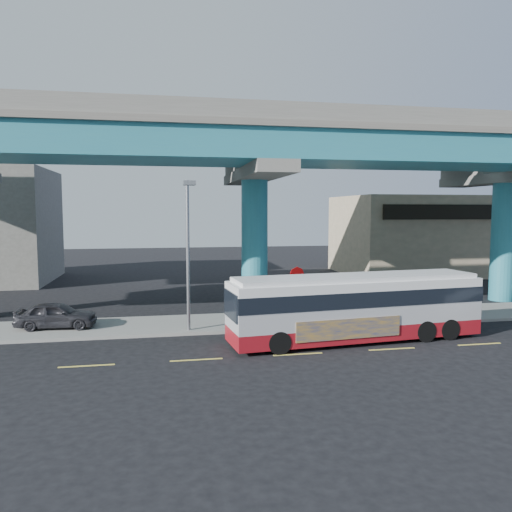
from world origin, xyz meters
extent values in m
plane|color=black|center=(0.00, 0.00, 0.00)|extent=(120.00, 120.00, 0.00)
cube|color=gray|center=(0.00, 5.50, 0.07)|extent=(70.00, 4.00, 0.15)
cube|color=#D8C64C|center=(-8.00, -0.30, 0.01)|extent=(2.00, 0.12, 0.01)
cube|color=#D8C64C|center=(-4.00, -0.30, 0.01)|extent=(2.00, 0.12, 0.01)
cube|color=#D8C64C|center=(0.00, -0.30, 0.01)|extent=(2.00, 0.12, 0.01)
cube|color=#D8C64C|center=(4.00, -0.30, 0.01)|extent=(2.00, 0.12, 0.01)
cube|color=#D8C64C|center=(8.00, -0.30, 0.01)|extent=(2.00, 0.12, 0.01)
cylinder|color=teal|center=(0.00, 9.00, 3.70)|extent=(1.50, 1.50, 7.40)
cube|color=gray|center=(0.00, 9.00, 7.70)|extent=(2.00, 12.00, 0.60)
cube|color=gray|center=(0.00, 12.50, 8.60)|extent=(1.80, 5.00, 1.20)
cylinder|color=teal|center=(16.00, 9.00, 3.70)|extent=(1.50, 1.50, 7.40)
cube|color=gray|center=(16.00, 9.00, 7.70)|extent=(2.00, 12.00, 0.60)
cube|color=gray|center=(16.00, 12.50, 8.60)|extent=(1.80, 5.00, 1.20)
cube|color=teal|center=(0.00, 5.50, 8.70)|extent=(52.00, 5.00, 1.40)
cube|color=gray|center=(0.00, 5.50, 9.55)|extent=(52.00, 5.40, 0.30)
cube|color=gray|center=(0.00, 3.00, 10.10)|extent=(52.00, 0.25, 0.80)
cube|color=gray|center=(0.00, 8.00, 10.10)|extent=(52.00, 0.25, 0.80)
cube|color=teal|center=(0.00, 12.50, 9.90)|extent=(52.00, 5.00, 1.40)
cube|color=gray|center=(0.00, 12.50, 10.75)|extent=(52.00, 5.40, 0.30)
cube|color=gray|center=(0.00, 10.00, 11.30)|extent=(52.00, 0.25, 0.80)
cube|color=gray|center=(0.00, 15.00, 11.30)|extent=(52.00, 0.25, 0.80)
cube|color=tan|center=(18.00, 23.00, 3.50)|extent=(14.00, 10.00, 7.00)
cube|color=black|center=(18.00, 17.90, 5.60)|extent=(12.00, 0.25, 1.20)
cube|color=maroon|center=(3.05, 1.29, 0.51)|extent=(11.34, 3.48, 0.65)
cube|color=silver|center=(3.05, 1.29, 1.53)|extent=(11.34, 3.48, 1.40)
cube|color=black|center=(3.05, 1.29, 2.00)|extent=(11.41, 3.53, 0.65)
cube|color=silver|center=(3.05, 1.29, 2.51)|extent=(11.34, 3.48, 0.37)
cube|color=silver|center=(3.05, 1.29, 2.79)|extent=(10.92, 3.19, 0.19)
cube|color=black|center=(8.63, 1.85, 1.86)|extent=(0.27, 2.12, 1.12)
cube|color=black|center=(-2.52, 0.73, 1.86)|extent=(0.27, 2.12, 1.12)
cube|color=navy|center=(2.25, -0.01, 0.86)|extent=(4.63, 0.52, 0.84)
cylinder|color=black|center=(-0.73, -0.16, 0.47)|extent=(0.95, 0.37, 0.93)
cylinder|color=black|center=(-0.94, 1.96, 0.47)|extent=(0.95, 0.37, 0.93)
cylinder|color=black|center=(5.94, 0.51, 0.47)|extent=(0.95, 0.37, 0.93)
cylinder|color=black|center=(5.72, 2.64, 0.47)|extent=(0.95, 0.37, 0.93)
cylinder|color=black|center=(7.14, 0.63, 0.47)|extent=(0.95, 0.37, 0.93)
cylinder|color=black|center=(6.93, 2.76, 0.47)|extent=(0.95, 0.37, 0.93)
imported|color=#2E2E33|center=(-10.16, 5.57, 0.77)|extent=(1.97, 3.86, 1.25)
cylinder|color=gray|center=(-4.05, 4.00, 3.60)|extent=(0.16, 0.16, 6.90)
cylinder|color=gray|center=(-4.05, 3.07, 6.86)|extent=(0.12, 1.87, 0.12)
cube|color=gray|center=(-4.05, 2.13, 6.82)|extent=(0.50, 0.70, 0.18)
cylinder|color=gray|center=(1.18, 4.20, 1.38)|extent=(0.06, 0.06, 2.46)
cylinder|color=#B20A0A|center=(1.18, 4.17, 2.56)|extent=(0.82, 0.29, 0.85)
camera|label=1|loc=(-5.24, -18.94, 5.63)|focal=35.00mm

